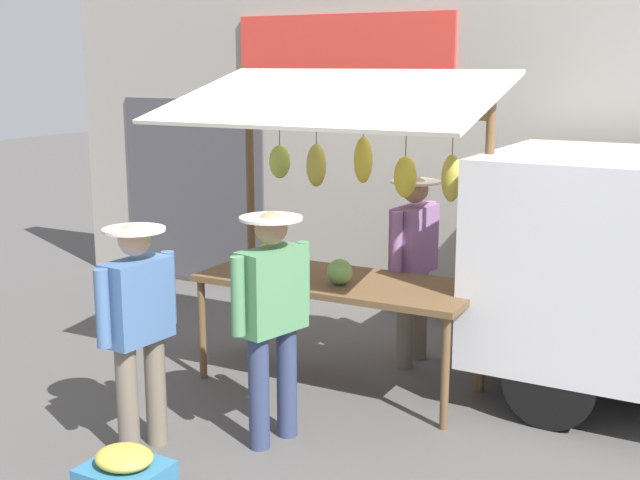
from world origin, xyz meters
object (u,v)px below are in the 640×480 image
object	(u,v)px
market_stall	(339,195)
shopper_in_grey_tee	(138,321)
shopper_with_shopping_bag	(272,310)
vendor_with_sunhat	(414,255)

from	to	relation	value
market_stall	shopper_in_grey_tee	distance (m)	1.90
shopper_in_grey_tee	shopper_with_shopping_bag	world-z (taller)	shopper_with_shopping_bag
vendor_with_sunhat	shopper_with_shopping_bag	xyz separation A→B (m)	(0.26, 1.87, -0.02)
vendor_with_sunhat	shopper_with_shopping_bag	world-z (taller)	vendor_with_sunhat
market_stall	shopper_with_shopping_bag	bearing A→B (deg)	94.49
market_stall	shopper_in_grey_tee	bearing A→B (deg)	70.09
market_stall	vendor_with_sunhat	bearing A→B (deg)	-116.74
market_stall	shopper_in_grey_tee	xyz separation A→B (m)	(0.61, 1.69, -0.64)
market_stall	shopper_with_shopping_bag	xyz separation A→B (m)	(-0.09, 1.17, -0.60)
shopper_in_grey_tee	shopper_with_shopping_bag	distance (m)	0.87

